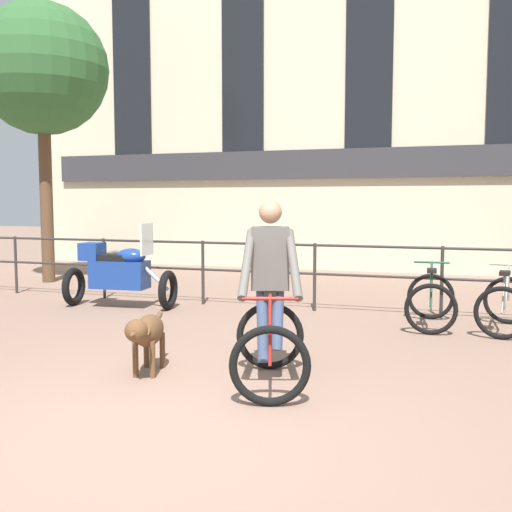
# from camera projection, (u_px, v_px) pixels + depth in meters

# --- Properties ---
(ground_plane) EXTENTS (60.00, 60.00, 0.00)m
(ground_plane) POSITION_uv_depth(u_px,v_px,m) (153.00, 434.00, 4.36)
(ground_plane) COLOR #846656
(canal_railing) EXTENTS (15.05, 0.05, 1.05)m
(canal_railing) POSITION_uv_depth(u_px,v_px,m) (315.00, 265.00, 9.20)
(canal_railing) COLOR #2D2B28
(canal_railing) RESTS_ON ground_plane
(building_facade) EXTENTS (18.00, 0.72, 10.75)m
(building_facade) POSITION_uv_depth(u_px,v_px,m) (371.00, 47.00, 14.25)
(building_facade) COLOR beige
(building_facade) RESTS_ON ground_plane
(cyclist_with_bike) EXTENTS (1.00, 1.32, 1.70)m
(cyclist_with_bike) POSITION_uv_depth(u_px,v_px,m) (270.00, 301.00, 5.56)
(cyclist_with_bike) COLOR black
(cyclist_with_bike) RESTS_ON ground_plane
(dog) EXTENTS (0.38, 0.98, 0.61)m
(dog) POSITION_uv_depth(u_px,v_px,m) (147.00, 332.00, 5.81)
(dog) COLOR brown
(dog) RESTS_ON ground_plane
(parked_motorcycle) EXTENTS (1.80, 0.77, 1.35)m
(parked_motorcycle) POSITION_uv_depth(u_px,v_px,m) (119.00, 273.00, 9.51)
(parked_motorcycle) COLOR black
(parked_motorcycle) RESTS_ON ground_plane
(parked_bicycle_near_lamp) EXTENTS (0.71, 1.14, 0.86)m
(parked_bicycle_near_lamp) POSITION_uv_depth(u_px,v_px,m) (431.00, 300.00, 8.06)
(parked_bicycle_near_lamp) COLOR black
(parked_bicycle_near_lamp) RESTS_ON ground_plane
(parked_bicycle_mid_left) EXTENTS (0.81, 1.19, 0.86)m
(parked_bicycle_mid_left) POSITION_uv_depth(u_px,v_px,m) (505.00, 304.00, 7.76)
(parked_bicycle_mid_left) COLOR black
(parked_bicycle_mid_left) RESTS_ON ground_plane
(tree_canalside_left) EXTENTS (2.67, 2.67, 5.72)m
(tree_canalside_left) POSITION_uv_depth(u_px,v_px,m) (42.00, 70.00, 12.21)
(tree_canalside_left) COLOR brown
(tree_canalside_left) RESTS_ON ground_plane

